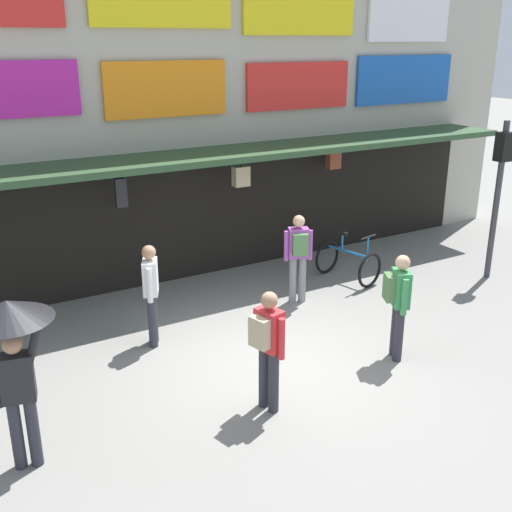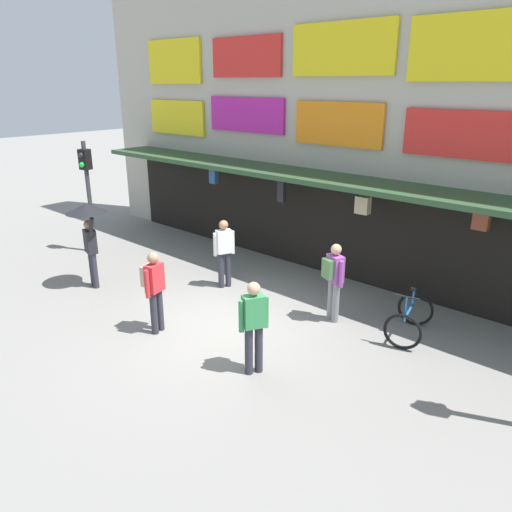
{
  "view_description": "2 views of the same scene",
  "coord_description": "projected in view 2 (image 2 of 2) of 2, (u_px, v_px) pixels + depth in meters",
  "views": [
    {
      "loc": [
        -4.54,
        -7.05,
        4.67
      ],
      "look_at": [
        -0.03,
        0.64,
        1.53
      ],
      "focal_mm": 43.29,
      "sensor_mm": 36.0,
      "label": 1
    },
    {
      "loc": [
        6.57,
        -6.26,
        4.74
      ],
      "look_at": [
        -0.03,
        1.09,
        1.24
      ],
      "focal_mm": 34.62,
      "sensor_mm": 36.0,
      "label": 2
    }
  ],
  "objects": [
    {
      "name": "pedestrian_in_black",
      "position": [
        253.0,
        320.0,
        8.22
      ],
      "size": [
        0.46,
        0.48,
        1.68
      ],
      "color": "#2D2D38",
      "rests_on": "ground"
    },
    {
      "name": "pedestrian_with_umbrella",
      "position": [
        88.0,
        222.0,
        11.53
      ],
      "size": [
        0.96,
        0.96,
        2.08
      ],
      "color": "#2D2D38",
      "rests_on": "ground"
    },
    {
      "name": "pedestrian_in_red",
      "position": [
        224.0,
        250.0,
        11.76
      ],
      "size": [
        0.35,
        0.49,
        1.68
      ],
      "color": "#2D2D38",
      "rests_on": "ground"
    },
    {
      "name": "traffic_light_near",
      "position": [
        87.0,
        179.0,
        13.85
      ],
      "size": [
        0.34,
        0.35,
        3.2
      ],
      "color": "#38383D",
      "rests_on": "ground"
    },
    {
      "name": "shopfront",
      "position": [
        352.0,
        115.0,
        11.99
      ],
      "size": [
        18.0,
        2.6,
        8.0
      ],
      "color": "#B2AD9E",
      "rests_on": "ground"
    },
    {
      "name": "pedestrian_in_blue",
      "position": [
        334.0,
        277.0,
        10.05
      ],
      "size": [
        0.5,
        0.45,
        1.68
      ],
      "color": "gray",
      "rests_on": "ground"
    },
    {
      "name": "pedestrian_in_yellow",
      "position": [
        154.0,
        286.0,
        9.6
      ],
      "size": [
        0.42,
        0.52,
        1.68
      ],
      "color": "#2D2D38",
      "rests_on": "ground"
    },
    {
      "name": "ground_plane",
      "position": [
        221.0,
        326.0,
        10.12
      ],
      "size": [
        80.0,
        80.0,
        0.0
      ],
      "primitive_type": "plane",
      "color": "gray"
    },
    {
      "name": "bicycle_parked",
      "position": [
        409.0,
        318.0,
        9.58
      ],
      "size": [
        0.96,
        1.29,
        1.05
      ],
      "color": "black",
      "rests_on": "ground"
    }
  ]
}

